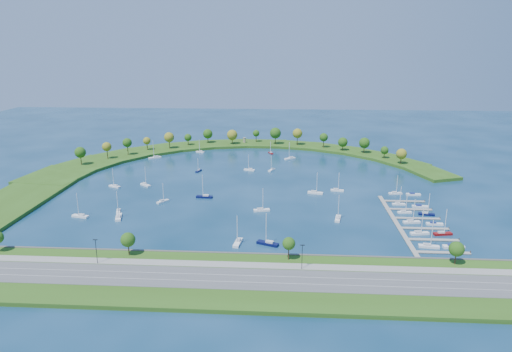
# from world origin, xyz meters

# --- Properties ---
(ground) EXTENTS (700.00, 700.00, 0.00)m
(ground) POSITION_xyz_m (0.00, 0.00, 0.00)
(ground) COLOR #072A43
(ground) RESTS_ON ground
(south_shoreline) EXTENTS (420.00, 43.10, 11.60)m
(south_shoreline) POSITION_xyz_m (0.03, -122.88, 1.00)
(south_shoreline) COLOR #2E5015
(south_shoreline) RESTS_ON ground
(breakwater) EXTENTS (286.74, 247.64, 2.00)m
(breakwater) POSITION_xyz_m (-46.33, 48.72, 0.99)
(breakwater) COLOR #2E5015
(breakwater) RESTS_ON ground
(breakwater_trees) EXTENTS (235.08, 95.09, 14.26)m
(breakwater_trees) POSITION_xyz_m (-6.00, 89.75, 10.36)
(breakwater_trees) COLOR #382314
(breakwater_trees) RESTS_ON breakwater
(harbor_tower) EXTENTS (2.60, 2.60, 4.64)m
(harbor_tower) POSITION_xyz_m (-12.07, 116.89, 4.37)
(harbor_tower) COLOR gray
(harbor_tower) RESTS_ON breakwater
(dock_system) EXTENTS (24.28, 82.00, 1.60)m
(dock_system) POSITION_xyz_m (85.30, -61.00, 0.35)
(dock_system) COLOR gray
(dock_system) RESTS_ON ground
(moored_boat_0) EXTENTS (7.46, 4.50, 10.61)m
(moored_boat_0) POSITION_xyz_m (-45.44, 85.72, 0.87)
(moored_boat_0) COLOR white
(moored_boat_0) RESTS_ON ground
(moored_boat_1) EXTENTS (7.91, 7.20, 12.31)m
(moored_boat_1) POSITION_xyz_m (-63.02, -7.24, 0.92)
(moored_boat_1) COLOR white
(moored_boat_1) RESTS_ON ground
(moored_boat_2) EXTENTS (8.82, 4.20, 12.51)m
(moored_boat_2) POSITION_xyz_m (11.17, -47.88, 0.92)
(moored_boat_2) COLOR white
(moored_boat_2) RESTS_ON ground
(moored_boat_3) EXTENTS (9.37, 7.68, 14.06)m
(moored_boat_3) POSITION_xyz_m (-76.48, 63.37, 0.97)
(moored_boat_3) COLOR white
(moored_boat_3) RESTS_ON ground
(moored_boat_4) EXTENTS (8.69, 7.25, 13.11)m
(moored_boat_4) POSITION_xyz_m (27.15, 67.34, 0.94)
(moored_boat_4) COLOR white
(moored_boat_4) RESTS_ON ground
(moored_boat_5) EXTENTS (3.82, 6.91, 9.79)m
(moored_boat_5) POSITION_xyz_m (-36.12, 27.79, 0.85)
(moored_boat_5) COLOR #090D39
(moored_boat_5) RESTS_ON ground
(moored_boat_6) EXTENTS (7.97, 3.09, 11.42)m
(moored_boat_6) POSITION_xyz_m (54.57, -10.86, 0.89)
(moored_boat_6) COLOR white
(moored_boat_6) RESTS_ON ground
(moored_boat_7) EXTENTS (9.03, 4.22, 12.81)m
(moored_boat_7) POSITION_xyz_m (-80.12, -62.55, 0.93)
(moored_boat_7) COLOR white
(moored_boat_7) RESTS_ON ground
(moored_boat_8) EXTENTS (4.52, 6.73, 9.68)m
(moored_boat_8) POSITION_xyz_m (11.89, 85.21, 0.85)
(moored_boat_8) COLOR maroon
(moored_boat_8) RESTS_ON ground
(moored_boat_9) EXTENTS (10.11, 6.32, 14.41)m
(moored_boat_9) POSITION_xyz_m (16.13, -90.04, 0.98)
(moored_boat_9) COLOR #090D39
(moored_boat_9) RESTS_ON ground
(moored_boat_10) EXTENTS (9.46, 3.18, 13.70)m
(moored_boat_10) POSITION_xyz_m (-22.45, -28.04, 0.96)
(moored_boat_10) COLOR #090D39
(moored_boat_10) RESTS_ON ground
(moored_boat_11) EXTENTS (5.02, 9.87, 13.98)m
(moored_boat_11) POSITION_xyz_m (-60.18, -62.94, 0.97)
(moored_boat_11) COLOR white
(moored_boat_11) RESTS_ON ground
(moored_boat_12) EXTENTS (3.72, 9.45, 13.52)m
(moored_boat_12) POSITION_xyz_m (2.90, -89.90, 0.95)
(moored_boat_12) COLOR white
(moored_boat_12) RESTS_ON ground
(moored_boat_13) EXTENTS (9.26, 4.48, 13.11)m
(moored_boat_13) POSITION_xyz_m (41.22, -16.58, 0.94)
(moored_boat_13) COLOR white
(moored_boat_13) RESTS_ON ground
(moored_boat_14) EXTENTS (3.99, 8.97, 12.75)m
(moored_boat_14) POSITION_xyz_m (49.98, -57.82, 0.93)
(moored_boat_14) COLOR white
(moored_boat_14) RESTS_ON ground
(moored_boat_15) EXTENTS (5.07, 7.51, 10.81)m
(moored_boat_15) POSITION_xyz_m (14.19, 33.12, 0.87)
(moored_boat_15) COLOR white
(moored_boat_15) RESTS_ON ground
(moored_boat_16) EXTENTS (3.57, 6.77, 9.59)m
(moored_boat_16) POSITION_xyz_m (-63.51, -53.92, 0.85)
(moored_boat_16) COLOR white
(moored_boat_16) RESTS_ON ground
(moored_boat_17) EXTENTS (8.21, 5.53, 11.81)m
(moored_boat_17) POSITION_xyz_m (-80.92, -11.49, 0.90)
(moored_boat_17) COLOR white
(moored_boat_17) RESTS_ON ground
(moored_boat_18) EXTENTS (6.20, 7.17, 10.94)m
(moored_boat_18) POSITION_xyz_m (-44.29, -37.19, 0.88)
(moored_boat_18) COLOR white
(moored_boat_18) RESTS_ON ground
(moored_boat_19) EXTENTS (8.00, 4.28, 11.33)m
(moored_boat_19) POSITION_xyz_m (-1.22, 32.43, 0.89)
(moored_boat_19) COLOR white
(moored_boat_19) RESTS_ON ground
(docked_boat_0) EXTENTS (8.79, 3.53, 12.56)m
(docked_boat_0) POSITION_xyz_m (85.51, -88.57, 0.92)
(docked_boat_0) COLOR white
(docked_boat_0) RESTS_ON ground
(docked_boat_1) EXTENTS (9.20, 3.08, 1.85)m
(docked_boat_1) POSITION_xyz_m (95.97, -88.34, 0.68)
(docked_boat_1) COLOR white
(docked_boat_1) RESTS_ON ground
(docked_boat_2) EXTENTS (8.91, 3.85, 12.67)m
(docked_boat_2) POSITION_xyz_m (85.51, -74.30, 0.93)
(docked_boat_2) COLOR white
(docked_boat_2) RESTS_ON ground
(docked_boat_3) EXTENTS (8.79, 3.80, 12.51)m
(docked_boat_3) POSITION_xyz_m (96.01, -74.13, 0.92)
(docked_boat_3) COLOR maroon
(docked_boat_3) RESTS_ON ground
(docked_boat_4) EXTENTS (8.57, 3.72, 12.19)m
(docked_boat_4) POSITION_xyz_m (85.52, -60.19, 0.91)
(docked_boat_4) COLOR white
(docked_boat_4) RESTS_ON ground
(docked_boat_5) EXTENTS (8.05, 2.71, 1.62)m
(docked_boat_5) POSITION_xyz_m (95.98, -61.95, 0.59)
(docked_boat_5) COLOR white
(docked_boat_5) RESTS_ON ground
(docked_boat_6) EXTENTS (7.38, 2.70, 10.62)m
(docked_boat_6) POSITION_xyz_m (85.54, -46.34, 0.87)
(docked_boat_6) COLOR white
(docked_boat_6) RESTS_ON ground
(docked_boat_7) EXTENTS (8.23, 3.47, 11.73)m
(docked_boat_7) POSITION_xyz_m (96.02, -48.51, 0.90)
(docked_boat_7) COLOR #090D39
(docked_boat_7) RESTS_ON ground
(docked_boat_8) EXTENTS (7.17, 2.20, 10.46)m
(docked_boat_8) POSITION_xyz_m (85.54, -33.53, 0.87)
(docked_boat_8) COLOR white
(docked_boat_8) RESTS_ON ground
(docked_boat_9) EXTENTS (8.54, 2.77, 1.72)m
(docked_boat_9) POSITION_xyz_m (95.98, -36.95, 0.63)
(docked_boat_9) COLOR white
(docked_boat_9) RESTS_ON ground
(docked_boat_10) EXTENTS (7.97, 3.45, 11.33)m
(docked_boat_10) POSITION_xyz_m (87.93, -14.57, 0.89)
(docked_boat_10) COLOR white
(docked_boat_10) RESTS_ON ground
(docked_boat_11) EXTENTS (8.17, 2.46, 1.66)m
(docked_boat_11) POSITION_xyz_m (97.88, -16.01, 0.61)
(docked_boat_11) COLOR white
(docked_boat_11) RESTS_ON ground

